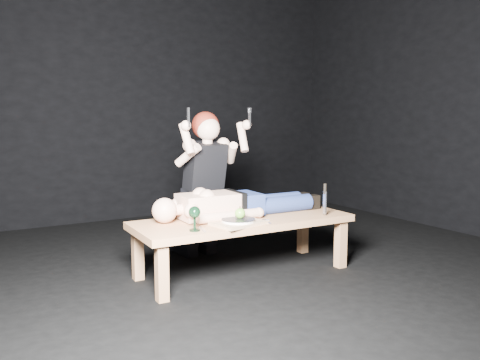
{
  "coord_description": "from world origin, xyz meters",
  "views": [
    {
      "loc": [
        -2.24,
        -3.38,
        1.25
      ],
      "look_at": [
        -0.26,
        -0.04,
        0.75
      ],
      "focal_mm": 36.93,
      "sensor_mm": 36.0,
      "label": 1
    }
  ],
  "objects": [
    {
      "name": "carving_knife",
      "position": [
        0.37,
        -0.33,
        0.58
      ],
      "size": [
        0.03,
        0.04,
        0.26
      ],
      "primitive_type": null,
      "rotation": [
        0.0,
        0.0,
        -0.02
      ],
      "color": "#B2B2B7",
      "rests_on": "table"
    },
    {
      "name": "plate",
      "position": [
        -0.41,
        -0.27,
        0.48
      ],
      "size": [
        0.29,
        0.29,
        0.02
      ],
      "primitive_type": "cylinder",
      "rotation": [
        0.0,
        0.0,
        0.19
      ],
      "color": "white",
      "rests_on": "serving_tray"
    },
    {
      "name": "lying_man",
      "position": [
        -0.2,
        0.03,
        0.57
      ],
      "size": [
        1.62,
        0.53,
        0.24
      ],
      "primitive_type": null,
      "rotation": [
        0.0,
        0.0,
        -0.02
      ],
      "color": "#E1AE93",
      "rests_on": "table"
    },
    {
      "name": "goblet",
      "position": [
        -0.78,
        -0.29,
        0.54
      ],
      "size": [
        0.09,
        0.09,
        0.18
      ],
      "primitive_type": null,
      "rotation": [
        0.0,
        0.0,
        -0.02
      ],
      "color": "black",
      "rests_on": "table"
    },
    {
      "name": "kneeling_woman",
      "position": [
        -0.33,
        0.53,
        0.67
      ],
      "size": [
        0.74,
        0.82,
        1.33
      ],
      "primitive_type": null,
      "rotation": [
        0.0,
        0.0,
        0.04
      ],
      "color": "black",
      "rests_on": "ground"
    },
    {
      "name": "serving_tray",
      "position": [
        -0.41,
        -0.27,
        0.46
      ],
      "size": [
        0.41,
        0.33,
        0.02
      ],
      "primitive_type": "cube",
      "rotation": [
        0.0,
        0.0,
        0.19
      ],
      "color": "tan",
      "rests_on": "table"
    },
    {
      "name": "table",
      "position": [
        -0.26,
        -0.09,
        0.23
      ],
      "size": [
        1.76,
        0.69,
        0.45
      ],
      "primitive_type": "cube",
      "rotation": [
        0.0,
        0.0,
        -0.02
      ],
      "color": "#A5754A",
      "rests_on": "ground"
    },
    {
      "name": "knife_flat",
      "position": [
        -0.19,
        -0.3,
        0.45
      ],
      "size": [
        0.04,
        0.19,
        0.01
      ],
      "primitive_type": "cube",
      "rotation": [
        0.0,
        0.0,
        -0.12
      ],
      "color": "#B2B2B7",
      "rests_on": "table"
    },
    {
      "name": "spoon_flat",
      "position": [
        -0.21,
        -0.22,
        0.45
      ],
      "size": [
        0.16,
        0.11,
        0.01
      ],
      "primitive_type": "cube",
      "rotation": [
        0.0,
        0.0,
        1.0
      ],
      "color": "#B2B2B7",
      "rests_on": "table"
    },
    {
      "name": "back_wall",
      "position": [
        0.0,
        2.5,
        1.5
      ],
      "size": [
        5.0,
        0.0,
        5.0
      ],
      "primitive_type": "plane",
      "rotation": [
        1.57,
        0.0,
        0.0
      ],
      "color": "black",
      "rests_on": "ground"
    },
    {
      "name": "ground",
      "position": [
        0.0,
        0.0,
        0.0
      ],
      "size": [
        5.0,
        5.0,
        0.0
      ],
      "primitive_type": "plane",
      "color": "black",
      "rests_on": "ground"
    },
    {
      "name": "apple",
      "position": [
        -0.39,
        -0.26,
        0.53
      ],
      "size": [
        0.08,
        0.08,
        0.08
      ],
      "primitive_type": "sphere",
      "color": "#3F9121",
      "rests_on": "plate"
    },
    {
      "name": "fork_flat",
      "position": [
        -0.72,
        -0.28,
        0.45
      ],
      "size": [
        0.06,
        0.18,
        0.01
      ],
      "primitive_type": "cube",
      "rotation": [
        0.0,
        0.0,
        -0.22
      ],
      "color": "#B2B2B7",
      "rests_on": "table"
    }
  ]
}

